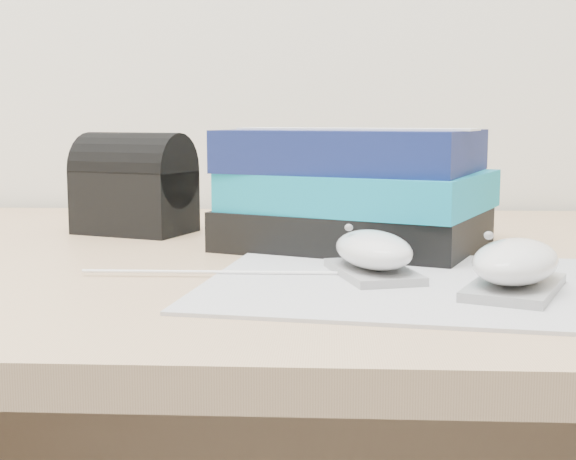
# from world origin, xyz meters

# --- Properties ---
(desk) EXTENTS (1.60, 0.80, 0.73)m
(desk) POSITION_xyz_m (0.00, 1.64, 0.50)
(desk) COLOR tan
(desk) RESTS_ON ground
(mousepad) EXTENTS (0.41, 0.34, 0.00)m
(mousepad) POSITION_xyz_m (0.02, 1.41, 0.73)
(mousepad) COLOR #96979E
(mousepad) RESTS_ON desk
(mouse_rear) EXTENTS (0.09, 0.12, 0.05)m
(mouse_rear) POSITION_xyz_m (-0.02, 1.44, 0.75)
(mouse_rear) COLOR #969699
(mouse_rear) RESTS_ON mousepad
(mouse_front) EXTENTS (0.11, 0.13, 0.05)m
(mouse_front) POSITION_xyz_m (0.09, 1.38, 0.75)
(mouse_front) COLOR gray
(mouse_front) RESTS_ON mousepad
(usb_cable) EXTENTS (0.23, 0.00, 0.00)m
(usb_cable) POSITION_xyz_m (-0.17, 1.44, 0.73)
(usb_cable) COLOR white
(usb_cable) RESTS_ON mousepad
(book_stack) EXTENTS (0.33, 0.30, 0.13)m
(book_stack) POSITION_xyz_m (-0.03, 1.62, 0.79)
(book_stack) COLOR black
(book_stack) RESTS_ON desk
(pouch) EXTENTS (0.16, 0.13, 0.12)m
(pouch) POSITION_xyz_m (-0.30, 1.71, 0.79)
(pouch) COLOR black
(pouch) RESTS_ON desk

